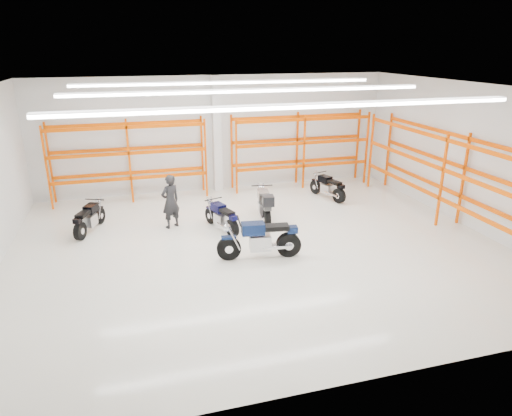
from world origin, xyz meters
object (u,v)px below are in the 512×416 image
object	(u,v)px
motorcycle_main	(263,240)
standing_man	(170,201)
motorcycle_back_d	(329,188)
motorcycle_back_b	(222,218)
structural_column	(217,135)
motorcycle_back_c	(265,206)
motorcycle_back_a	(89,219)

from	to	relation	value
motorcycle_main	standing_man	size ratio (longest dim) A/B	1.33
motorcycle_main	motorcycle_back_d	size ratio (longest dim) A/B	1.25
motorcycle_back_b	structural_column	world-z (taller)	structural_column
motorcycle_back_b	motorcycle_back_c	world-z (taller)	motorcycle_back_c
structural_column	standing_man	bearing A→B (deg)	-121.80
motorcycle_main	standing_man	distance (m)	3.71
structural_column	motorcycle_back_c	bearing A→B (deg)	-79.18
motorcycle_back_d	structural_column	world-z (taller)	structural_column
motorcycle_back_d	standing_man	bearing A→B (deg)	-167.85
motorcycle_back_a	structural_column	world-z (taller)	structural_column
motorcycle_back_a	standing_man	world-z (taller)	standing_man
motorcycle_back_b	standing_man	world-z (taller)	standing_man
motorcycle_back_d	structural_column	xyz separation A→B (m)	(-3.82, 2.33, 1.81)
motorcycle_back_b	standing_man	bearing A→B (deg)	154.16
motorcycle_main	standing_man	bearing A→B (deg)	126.48
motorcycle_back_a	motorcycle_back_b	distance (m)	4.17
motorcycle_main	structural_column	xyz separation A→B (m)	(0.06, 6.60, 1.71)
motorcycle_back_d	structural_column	distance (m)	4.83
motorcycle_main	motorcycle_back_b	bearing A→B (deg)	106.92
motorcycle_back_a	standing_man	size ratio (longest dim) A/B	1.02
motorcycle_main	structural_column	bearing A→B (deg)	89.48
motorcycle_back_a	motorcycle_back_d	world-z (taller)	motorcycle_back_d
motorcycle_back_a	motorcycle_back_d	size ratio (longest dim) A/B	0.96
motorcycle_back_b	structural_column	size ratio (longest dim) A/B	0.41
motorcycle_back_b	structural_column	bearing A→B (deg)	80.39
motorcycle_main	motorcycle_back_c	world-z (taller)	motorcycle_back_c
motorcycle_main	standing_man	world-z (taller)	standing_man
motorcycle_back_a	motorcycle_back_c	size ratio (longest dim) A/B	0.79
structural_column	motorcycle_back_d	bearing A→B (deg)	-31.34
motorcycle_main	motorcycle_back_d	distance (m)	5.78
motorcycle_back_a	motorcycle_back_d	distance (m)	8.68
motorcycle_back_a	motorcycle_back_b	size ratio (longest dim) A/B	0.98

